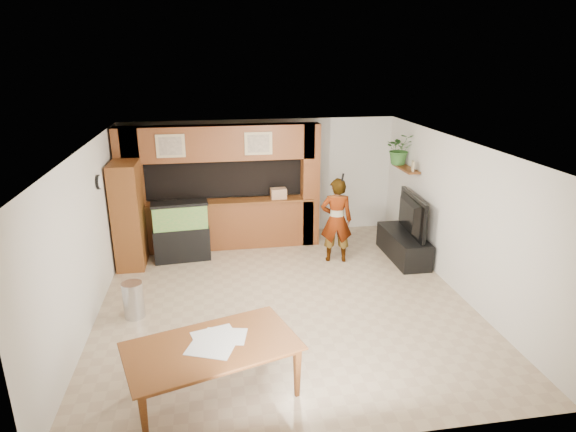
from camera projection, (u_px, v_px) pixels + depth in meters
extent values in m
plane|color=tan|center=(284.00, 298.00, 8.14)|extent=(6.50, 6.50, 0.00)
plane|color=white|center=(283.00, 146.00, 7.31)|extent=(6.50, 6.50, 0.00)
plane|color=beige|center=(261.00, 178.00, 10.77)|extent=(6.00, 0.00, 6.00)
plane|color=beige|center=(88.00, 237.00, 7.27)|extent=(0.00, 6.50, 6.50)
plane|color=beige|center=(457.00, 217.00, 8.19)|extent=(0.00, 6.50, 6.50)
cube|color=brown|center=(224.00, 225.00, 10.14)|extent=(3.80, 0.35, 1.00)
cube|color=brown|center=(223.00, 202.00, 9.97)|extent=(3.80, 0.43, 0.04)
cube|color=brown|center=(220.00, 143.00, 9.58)|extent=(3.80, 0.35, 0.70)
cube|color=brown|center=(131.00, 193.00, 9.61)|extent=(0.50, 0.35, 2.60)
cube|color=brown|center=(310.00, 185.00, 10.17)|extent=(0.35, 0.35, 2.60)
cube|color=black|center=(221.00, 175.00, 10.35)|extent=(4.20, 0.45, 0.85)
cube|color=tan|center=(171.00, 146.00, 9.25)|extent=(0.55, 0.03, 0.45)
cube|color=tan|center=(170.00, 146.00, 9.23)|extent=(0.43, 0.01, 0.35)
cube|color=tan|center=(258.00, 143.00, 9.51)|extent=(0.55, 0.03, 0.45)
cube|color=tan|center=(258.00, 144.00, 9.49)|extent=(0.43, 0.01, 0.35)
cylinder|color=black|center=(98.00, 182.00, 8.02)|extent=(0.04, 0.25, 0.25)
cylinder|color=white|center=(100.00, 182.00, 8.02)|extent=(0.01, 0.21, 0.21)
cube|color=brown|center=(406.00, 169.00, 9.86)|extent=(0.25, 0.90, 0.04)
cube|color=brown|center=(128.00, 215.00, 9.13)|extent=(0.51, 0.83, 2.04)
cylinder|color=#B2B2B7|center=(133.00, 300.00, 7.48)|extent=(0.32, 0.32, 0.58)
cube|color=black|center=(182.00, 244.00, 9.59)|extent=(1.09, 0.41, 0.68)
cube|color=#388C3D|center=(180.00, 216.00, 9.41)|extent=(1.04, 0.38, 0.47)
cube|color=black|center=(179.00, 204.00, 9.32)|extent=(1.09, 0.41, 0.05)
cube|color=black|center=(403.00, 246.00, 9.70)|extent=(0.57, 1.57, 0.52)
imported|color=black|center=(406.00, 215.00, 9.49)|extent=(0.28, 1.39, 0.80)
cube|color=tan|center=(413.00, 166.00, 9.52)|extent=(0.06, 0.15, 0.20)
imported|color=#316428|center=(400.00, 149.00, 10.05)|extent=(0.65, 0.58, 0.66)
imported|color=#90774F|center=(336.00, 220.00, 9.39)|extent=(0.68, 0.51, 1.70)
cylinder|color=black|center=(343.00, 177.00, 8.96)|extent=(0.04, 0.10, 0.17)
imported|color=brown|center=(214.00, 372.00, 5.69)|extent=(2.22, 1.64, 0.70)
cube|color=silver|center=(211.00, 348.00, 5.55)|extent=(0.62, 0.54, 0.01)
cube|color=silver|center=(214.00, 336.00, 5.80)|extent=(0.59, 0.49, 0.01)
cube|color=silver|center=(225.00, 336.00, 5.79)|extent=(0.56, 0.46, 0.01)
cube|color=#A07656|center=(278.00, 193.00, 10.11)|extent=(0.34, 0.23, 0.22)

